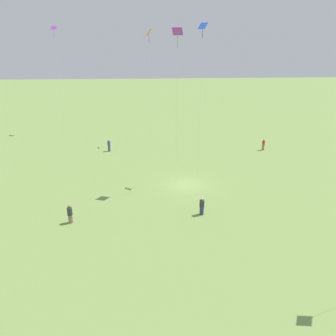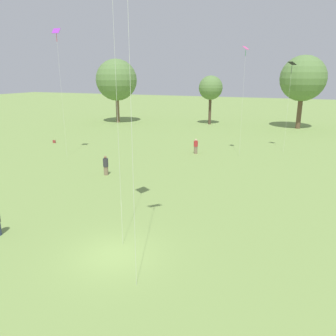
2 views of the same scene
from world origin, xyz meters
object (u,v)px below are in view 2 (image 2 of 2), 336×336
Objects in this scene: person_0 at (106,166)px; person_5 at (196,146)px; picnic_bag_0 at (54,142)px; kite_2 at (245,57)px; kite_5 at (292,68)px; kite_0 at (57,39)px.

person_0 is 11.97m from person_5.
kite_2 is at bearing 4.54° from picnic_bag_0.
kite_5 is at bearing 17.72° from kite_2.
person_0 is 1.03× the size of person_5.
kite_0 is (-12.64, -6.74, 11.24)m from person_5.
picnic_bag_0 is at bearing 156.99° from kite_2.
picnic_bag_0 is (-6.44, 5.43, -11.89)m from kite_0.
person_0 is 4.66× the size of picnic_bag_0.
kite_5 reaches higher than person_5.
picnic_bag_0 is (-23.92, -1.90, -10.23)m from kite_2.
picnic_bag_0 is (-28.29, -6.30, -9.18)m from kite_5.
kite_0 is 24.95m from kite_5.
person_5 is 10.75m from kite_2.
person_0 is at bearing 136.92° from kite_5.
person_5 is at bearing 159.30° from kite_2.
kite_2 is (17.49, 7.32, -1.66)m from kite_0.
picnic_bag_0 is at bearing 171.70° from kite_0.
kite_5 is 30.40m from picnic_bag_0.
kite_0 reaches higher than picnic_bag_0.
kite_0 reaches higher than person_0.
kite_2 is 6.28m from kite_5.
person_5 is 4.54× the size of picnic_bag_0.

